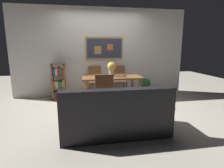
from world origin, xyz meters
TOP-DOWN VIEW (x-y plane):
  - ground_plane at (0.00, 0.00)m, footprint 12.00×12.00m
  - wall_back_with_painting at (0.00, 1.48)m, footprint 5.20×0.14m
  - dining_table at (0.13, 0.46)m, footprint 1.48×0.85m
  - dining_chair_near_left at (-0.16, -0.29)m, footprint 0.40×0.41m
  - dining_chair_far_left at (-0.23, 1.23)m, footprint 0.40×0.41m
  - dining_chair_far_right at (0.50, 1.21)m, footprint 0.40×0.41m
  - leather_couch at (-0.09, -1.19)m, footprint 1.80×0.84m
  - bookshelf at (-1.25, 1.13)m, footprint 0.36×0.28m
  - potted_ivy at (1.36, 1.27)m, footprint 0.31×0.32m
  - flower_vase at (0.13, 0.42)m, footprint 0.23×0.22m
  - tv_remote at (0.47, 0.51)m, footprint 0.06×0.16m

SIDE VIEW (x-z plane):
  - ground_plane at x=0.00m, z-range 0.00..0.00m
  - potted_ivy at x=1.36m, z-range 0.00..0.51m
  - leather_couch at x=-0.09m, z-range -0.11..0.73m
  - bookshelf at x=-1.25m, z-range -0.02..0.99m
  - dining_chair_near_left at x=-0.16m, z-range 0.08..0.99m
  - dining_chair_far_left at x=-0.23m, z-range 0.08..0.99m
  - dining_chair_far_right at x=0.50m, z-range 0.08..0.99m
  - dining_table at x=0.13m, z-range 0.27..1.01m
  - tv_remote at x=0.47m, z-range 0.74..0.76m
  - flower_vase at x=0.13m, z-range 0.77..1.13m
  - wall_back_with_painting at x=0.00m, z-range 0.00..2.60m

